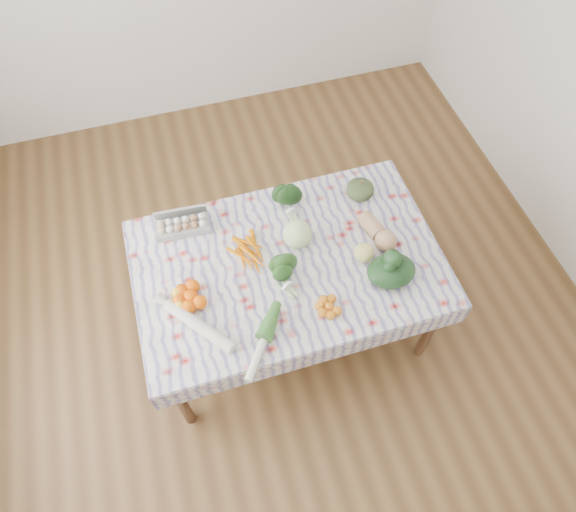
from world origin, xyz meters
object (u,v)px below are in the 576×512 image
object	(u,v)px
cabbage	(297,234)
butternut_squash	(378,231)
grapefruit	(364,253)
kabocha_squash	(360,189)
dining_table	(288,270)
egg_carton	(183,227)

from	to	relation	value
cabbage	butternut_squash	distance (m)	0.45
cabbage	butternut_squash	world-z (taller)	cabbage
grapefruit	kabocha_squash	bearing A→B (deg)	71.39
cabbage	butternut_squash	xyz separation A→B (m)	(0.44, -0.10, -0.02)
kabocha_squash	grapefruit	distance (m)	0.44
dining_table	cabbage	distance (m)	0.21
butternut_squash	egg_carton	bearing A→B (deg)	146.43
cabbage	kabocha_squash	bearing A→B (deg)	25.72
dining_table	butternut_squash	distance (m)	0.54
egg_carton	butternut_squash	size ratio (longest dim) A/B	1.15
grapefruit	dining_table	bearing A→B (deg)	166.73
cabbage	egg_carton	bearing A→B (deg)	156.15
butternut_squash	grapefruit	xyz separation A→B (m)	(-0.12, -0.11, -0.01)
dining_table	egg_carton	size ratio (longest dim) A/B	5.41
egg_carton	kabocha_squash	size ratio (longest dim) A/B	1.82
egg_carton	grapefruit	size ratio (longest dim) A/B	2.74
kabocha_squash	grapefruit	size ratio (longest dim) A/B	1.51
egg_carton	cabbage	world-z (taller)	cabbage
butternut_squash	kabocha_squash	bearing A→B (deg)	72.68
kabocha_squash	butternut_squash	world-z (taller)	butternut_squash
cabbage	grapefruit	world-z (taller)	cabbage
dining_table	cabbage	size ratio (longest dim) A/B	9.85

